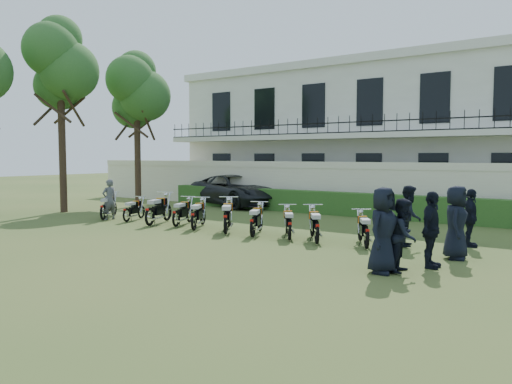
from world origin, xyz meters
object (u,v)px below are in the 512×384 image
at_px(motorcycle_6, 253,223).
at_px(motorcycle_9, 367,233).
at_px(motorcycle_2, 150,212).
at_px(motorcycle_5, 226,219).
at_px(motorcycle_1, 127,212).
at_px(motorcycle_0, 103,209).
at_px(officer_4, 409,216).
at_px(motorcycle_7, 290,226).
at_px(officer_3, 456,223).
at_px(suv, 236,191).
at_px(officer_5, 471,218).
at_px(officer_1, 403,235).
at_px(motorcycle_3, 176,215).
at_px(motorcycle_8, 317,228).
at_px(inspector, 109,199).
at_px(motorcycle_4, 194,217).
at_px(tree_west_near, 137,91).
at_px(officer_0, 383,230).
at_px(tree_west_mid, 60,64).
at_px(officer_2, 431,230).

height_order(motorcycle_6, motorcycle_9, motorcycle_6).
xyz_separation_m(motorcycle_2, motorcycle_9, (8.19, 0.36, -0.08)).
bearing_deg(motorcycle_5, motorcycle_1, 143.84).
height_order(motorcycle_0, officer_4, officer_4).
xyz_separation_m(motorcycle_7, officer_3, (4.73, 0.18, 0.46)).
xyz_separation_m(motorcycle_1, motorcycle_5, (5.07, -0.22, 0.10)).
xyz_separation_m(suv, officer_5, (12.39, -5.30, 0.03)).
relative_size(motorcycle_5, officer_3, 0.98).
bearing_deg(officer_1, motorcycle_2, 77.07).
xyz_separation_m(motorcycle_0, officer_1, (12.67, -1.79, 0.34)).
distance_m(motorcycle_3, motorcycle_8, 5.82).
bearing_deg(motorcycle_8, motorcycle_1, 144.77).
bearing_deg(motorcycle_6, motorcycle_0, 155.55).
distance_m(inspector, officer_1, 12.93).
distance_m(motorcycle_4, inspector, 4.90).
bearing_deg(motorcycle_3, inspector, 158.23).
height_order(motorcycle_5, inspector, inspector).
bearing_deg(motorcycle_6, suv, 106.05).
relative_size(tree_west_near, motorcycle_7, 5.07).
bearing_deg(motorcycle_8, officer_1, -64.97).
bearing_deg(motorcycle_7, motorcycle_8, -40.44).
height_order(motorcycle_5, officer_5, officer_5).
distance_m(motorcycle_1, officer_5, 12.22).
bearing_deg(officer_0, motorcycle_0, 86.28).
relative_size(motorcycle_9, officer_1, 0.98).
relative_size(motorcycle_2, motorcycle_8, 1.23).
xyz_separation_m(motorcycle_0, motorcycle_7, (8.55, 0.16, -0.02)).
bearing_deg(inspector, motorcycle_2, 89.75).
height_order(motorcycle_5, officer_1, officer_1).
relative_size(tree_west_mid, suv, 1.54).
xyz_separation_m(motorcycle_5, officer_3, (7.02, 0.38, 0.39)).
relative_size(motorcycle_9, officer_3, 0.87).
xyz_separation_m(tree_west_near, motorcycle_8, (12.97, -4.85, -5.40)).
distance_m(motorcycle_2, inspector, 2.91).
bearing_deg(motorcycle_6, tree_west_near, 131.08).
relative_size(motorcycle_8, inspector, 1.01).
relative_size(motorcycle_4, motorcycle_8, 1.07).
height_order(officer_0, officer_3, officer_0).
height_order(motorcycle_7, suv, suv).
distance_m(officer_2, officer_4, 2.80).
bearing_deg(motorcycle_0, officer_3, -31.60).
relative_size(officer_4, officer_5, 1.05).
height_order(tree_west_mid, officer_0, tree_west_mid).
height_order(motorcycle_0, motorcycle_4, motorcycle_4).
bearing_deg(motorcycle_9, motorcycle_5, 152.38).
relative_size(motorcycle_2, motorcycle_6, 1.15).
bearing_deg(officer_5, officer_3, 163.43).
bearing_deg(suv, officer_3, -102.87).
distance_m(motorcycle_2, officer_2, 10.32).
height_order(motorcycle_0, suv, suv).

